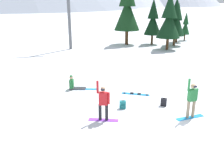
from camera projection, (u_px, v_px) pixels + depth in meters
ground_plane at (167, 128)px, 11.24m from camera, size 800.00×800.00×0.00m
snowboarder_foreground at (192, 99)px, 11.88m from camera, size 1.53×0.41×2.05m
snowboarder_midground at (103, 102)px, 11.63m from camera, size 1.45×0.80×2.00m
snowboarder_background at (74, 84)px, 15.99m from camera, size 1.83×0.92×0.97m
loose_snowboard_near_left at (136, 94)px, 15.22m from camera, size 1.67×1.10×0.09m
backpack_black at (164, 102)px, 13.50m from camera, size 0.38×0.37×0.47m
backpack_teal at (123, 105)px, 13.15m from camera, size 0.35×0.30×0.47m
pine_tree_broad at (176, 20)px, 30.49m from camera, size 2.43×2.43×5.86m
pine_tree_young at (153, 20)px, 31.47m from camera, size 2.22×2.22×5.79m
pine_tree_short at (186, 25)px, 34.97m from camera, size 1.31×1.31×3.99m
pine_tree_leaning at (178, 21)px, 33.10m from camera, size 1.82×1.82×5.20m
pine_tree_tall at (127, 8)px, 30.88m from camera, size 3.26×3.26×8.43m
pine_tree_twin at (169, 19)px, 27.86m from camera, size 2.75×2.75×6.37m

